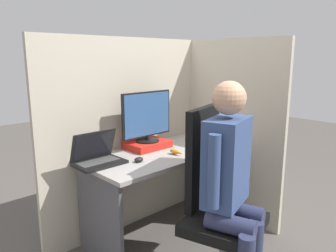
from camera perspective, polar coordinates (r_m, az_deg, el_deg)
ground_plane at (r=2.77m, az=4.13°, el=-20.41°), size 12.00×12.00×0.00m
cubicle_panel_back at (r=2.89m, az=-5.34°, el=-1.28°), size 1.83×0.05×1.64m
cubicle_panel_right at (r=3.10m, az=9.42°, el=-0.49°), size 0.04×1.26×1.64m
desk at (r=2.73m, az=-0.69°, el=-8.18°), size 1.33×0.63×0.73m
paper_box at (r=2.76m, az=-3.60°, el=-3.25°), size 0.35×0.25×0.06m
monitor at (r=2.71m, az=-3.71°, el=1.64°), size 0.49×0.20×0.42m
laptop at (r=2.40m, az=-12.14°, el=-5.40°), size 0.34×0.23×0.24m
mouse at (r=2.40m, az=-5.11°, el=-5.86°), size 0.07×0.05×0.04m
stapler at (r=3.06m, az=6.40°, el=-1.83°), size 0.04×0.13×0.05m
carrot_toy at (r=2.55m, az=1.66°, el=-4.60°), size 0.05×0.12×0.05m
office_chair at (r=2.21m, az=8.02°, el=-12.19°), size 0.58×0.62×1.16m
person at (r=2.01m, az=10.93°, el=-8.43°), size 0.46×0.46×1.35m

